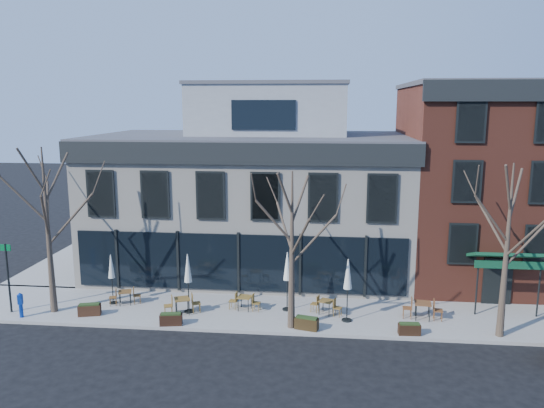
# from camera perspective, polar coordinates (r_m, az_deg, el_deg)

# --- Properties ---
(ground) EXTENTS (120.00, 120.00, 0.00)m
(ground) POSITION_cam_1_polar(r_m,az_deg,el_deg) (28.35, -3.55, -9.93)
(ground) COLOR black
(ground) RESTS_ON ground
(sidewalk_front) EXTENTS (33.50, 4.70, 0.15)m
(sidewalk_front) POSITION_cam_1_polar(r_m,az_deg,el_deg) (26.01, 2.90, -11.70)
(sidewalk_front) COLOR gray
(sidewalk_front) RESTS_ON ground
(sidewalk_side) EXTENTS (4.50, 12.00, 0.15)m
(sidewalk_side) POSITION_cam_1_polar(r_m,az_deg,el_deg) (37.11, -19.48, -5.41)
(sidewalk_side) COLOR gray
(sidewalk_side) RESTS_ON ground
(corner_building) EXTENTS (18.39, 10.39, 11.10)m
(corner_building) POSITION_cam_1_polar(r_m,az_deg,el_deg) (31.97, -2.06, 1.23)
(corner_building) COLOR silver
(corner_building) RESTS_ON ground
(red_brick_building) EXTENTS (8.20, 11.78, 11.18)m
(red_brick_building) POSITION_cam_1_polar(r_m,az_deg,el_deg) (32.61, 21.05, 2.33)
(red_brick_building) COLOR brown
(red_brick_building) RESTS_ON ground
(tree_corner) EXTENTS (3.93, 3.98, 7.92)m
(tree_corner) POSITION_cam_1_polar(r_m,az_deg,el_deg) (26.94, -22.95, -2.45)
(tree_corner) COLOR #382B21
(tree_corner) RESTS_ON sidewalk_front
(tree_mid) EXTENTS (3.50, 3.55, 7.04)m
(tree_mid) POSITION_cam_1_polar(r_m,az_deg,el_deg) (23.15, 2.17, -4.81)
(tree_mid) COLOR #382B21
(tree_mid) RESTS_ON sidewalk_front
(tree_right) EXTENTS (3.72, 3.77, 7.48)m
(tree_right) POSITION_cam_1_polar(r_m,az_deg,el_deg) (24.28, 23.96, -4.45)
(tree_right) COLOR #382B21
(tree_right) RESTS_ON sidewalk_front
(sign_pole) EXTENTS (0.50, 0.10, 3.40)m
(sign_pole) POSITION_cam_1_polar(r_m,az_deg,el_deg) (28.24, -26.53, -6.71)
(sign_pole) COLOR black
(sign_pole) RESTS_ON sidewalk_front
(call_box) EXTENTS (0.24, 0.24, 1.21)m
(call_box) POSITION_cam_1_polar(r_m,az_deg,el_deg) (27.76, -25.42, -9.71)
(call_box) COLOR navy
(call_box) RESTS_ON sidewalk_front
(cafe_set_0) EXTENTS (1.60, 0.88, 0.82)m
(cafe_set_0) POSITION_cam_1_polar(r_m,az_deg,el_deg) (27.76, -15.53, -9.52)
(cafe_set_0) COLOR brown
(cafe_set_0) RESTS_ON sidewalk_front
(cafe_set_2) EXTENTS (1.81, 1.04, 0.93)m
(cafe_set_2) POSITION_cam_1_polar(r_m,az_deg,el_deg) (25.97, -9.63, -10.56)
(cafe_set_2) COLOR brown
(cafe_set_2) RESTS_ON sidewalk_front
(cafe_set_3) EXTENTS (1.61, 0.72, 0.83)m
(cafe_set_3) POSITION_cam_1_polar(r_m,az_deg,el_deg) (26.11, -2.96, -10.42)
(cafe_set_3) COLOR brown
(cafe_set_3) RESTS_ON sidewalk_front
(cafe_set_4) EXTENTS (1.59, 0.92, 0.82)m
(cafe_set_4) POSITION_cam_1_polar(r_m,az_deg,el_deg) (25.73, 5.84, -10.80)
(cafe_set_4) COLOR brown
(cafe_set_4) RESTS_ON sidewalk_front
(cafe_set_5) EXTENTS (1.88, 0.82, 0.97)m
(cafe_set_5) POSITION_cam_1_polar(r_m,az_deg,el_deg) (25.97, 15.89, -10.78)
(cafe_set_5) COLOR brown
(cafe_set_5) RESTS_ON sidewalk_front
(umbrella_0) EXTENTS (0.41, 0.41, 2.54)m
(umbrella_0) POSITION_cam_1_polar(r_m,az_deg,el_deg) (27.61, -16.90, -6.70)
(umbrella_0) COLOR black
(umbrella_0) RESTS_ON sidewalk_front
(umbrella_1) EXTENTS (0.46, 0.46, 2.89)m
(umbrella_1) POSITION_cam_1_polar(r_m,az_deg,el_deg) (25.58, -9.03, -7.17)
(umbrella_1) COLOR black
(umbrella_1) RESTS_ON sidewalk_front
(umbrella_2) EXTENTS (0.46, 0.46, 2.90)m
(umbrella_2) POSITION_cam_1_polar(r_m,az_deg,el_deg) (25.54, 1.66, -7.05)
(umbrella_2) COLOR black
(umbrella_2) RESTS_ON sidewalk_front
(umbrella_3) EXTENTS (0.47, 0.47, 2.96)m
(umbrella_3) POSITION_cam_1_polar(r_m,az_deg,el_deg) (24.50, 8.16, -7.83)
(umbrella_3) COLOR black
(umbrella_3) RESTS_ON sidewalk_front
(planter_0) EXTENTS (1.09, 0.65, 0.57)m
(planter_0) POSITION_cam_1_polar(r_m,az_deg,el_deg) (26.93, -19.04, -10.67)
(planter_0) COLOR #321C10
(planter_0) RESTS_ON sidewalk_front
(planter_1) EXTENTS (1.05, 0.56, 0.56)m
(planter_1) POSITION_cam_1_polar(r_m,az_deg,el_deg) (24.90, -10.81, -12.06)
(planter_1) COLOR black
(planter_1) RESTS_ON sidewalk_front
(planter_2) EXTENTS (1.10, 0.66, 0.58)m
(planter_2) POSITION_cam_1_polar(r_m,az_deg,el_deg) (24.09, 3.74, -12.66)
(planter_2) COLOR #2F220F
(planter_2) RESTS_ON sidewalk_front
(planter_3) EXTENTS (0.96, 0.43, 0.53)m
(planter_3) POSITION_cam_1_polar(r_m,az_deg,el_deg) (24.29, 14.56, -12.86)
(planter_3) COLOR black
(planter_3) RESTS_ON sidewalk_front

